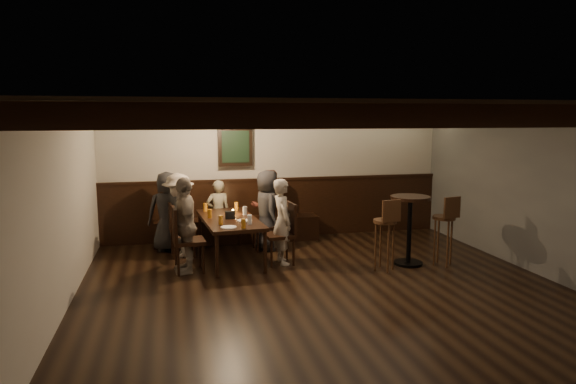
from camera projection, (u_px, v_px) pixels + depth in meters
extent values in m
plane|color=black|center=(333.00, 298.00, 6.58)|extent=(7.00, 7.00, 0.00)
plane|color=black|center=(336.00, 108.00, 6.22)|extent=(7.00, 7.00, 0.00)
plane|color=beige|center=(277.00, 175.00, 9.77)|extent=(6.50, 0.00, 6.50)
plane|color=#4C4C4A|center=(557.00, 196.00, 7.13)|extent=(0.00, 7.00, 7.00)
plane|color=beige|center=(55.00, 217.00, 5.67)|extent=(0.00, 7.00, 7.00)
cube|color=black|center=(277.00, 208.00, 9.83)|extent=(6.50, 0.08, 1.10)
cube|color=black|center=(238.00, 230.00, 9.45)|extent=(3.00, 0.45, 0.45)
cube|color=black|center=(235.00, 147.00, 9.41)|extent=(0.62, 0.12, 0.72)
cube|color=black|center=(236.00, 147.00, 9.35)|extent=(0.50, 0.02, 0.58)
cube|color=black|center=(473.00, 116.00, 3.44)|extent=(6.50, 0.10, 0.16)
cube|color=black|center=(398.00, 116.00, 4.56)|extent=(6.50, 0.10, 0.16)
cube|color=black|center=(352.00, 116.00, 5.68)|extent=(6.50, 0.10, 0.16)
cube|color=black|center=(322.00, 116.00, 6.80)|extent=(6.50, 0.10, 0.16)
cube|color=black|center=(300.00, 116.00, 7.91)|extent=(6.50, 0.10, 0.16)
cube|color=black|center=(283.00, 116.00, 9.03)|extent=(6.50, 0.10, 0.16)
sphere|color=#FFE099|center=(120.00, 123.00, 8.41)|extent=(0.07, 0.07, 0.07)
sphere|color=#FFE099|center=(205.00, 123.00, 8.72)|extent=(0.07, 0.07, 0.07)
sphere|color=#FFE099|center=(284.00, 123.00, 9.03)|extent=(0.07, 0.07, 0.07)
sphere|color=#FFE099|center=(357.00, 122.00, 9.34)|extent=(0.07, 0.07, 0.07)
sphere|color=#FFE099|center=(426.00, 122.00, 9.65)|extent=(0.07, 0.07, 0.07)
cube|color=black|center=(229.00, 220.00, 8.21)|extent=(0.96, 1.89, 0.05)
cylinder|color=black|center=(217.00, 256.00, 7.35)|extent=(0.05, 0.05, 0.63)
cylinder|color=black|center=(200.00, 231.00, 8.97)|extent=(0.05, 0.05, 0.63)
cylinder|color=black|center=(265.00, 252.00, 7.56)|extent=(0.05, 0.05, 0.63)
cylinder|color=black|center=(240.00, 228.00, 9.18)|extent=(0.05, 0.05, 0.63)
cube|color=black|center=(183.00, 231.00, 8.46)|extent=(0.44, 0.44, 0.05)
cube|color=black|center=(171.00, 217.00, 8.37)|extent=(0.07, 0.41, 0.45)
cube|color=black|center=(189.00, 241.00, 7.61)|extent=(0.48, 0.48, 0.05)
cube|color=black|center=(175.00, 224.00, 7.51)|extent=(0.08, 0.45, 0.49)
cube|color=black|center=(264.00, 227.00, 8.88)|extent=(0.42, 0.42, 0.05)
cube|color=black|center=(274.00, 213.00, 8.90)|extent=(0.07, 0.39, 0.43)
cube|color=black|center=(279.00, 235.00, 8.03)|extent=(0.47, 0.47, 0.05)
cube|color=black|center=(291.00, 218.00, 8.05)|extent=(0.08, 0.44, 0.48)
imported|color=#242427|center=(167.00, 211.00, 8.79)|extent=(0.70, 0.49, 1.37)
imported|color=gray|center=(218.00, 212.00, 9.21)|extent=(0.45, 0.31, 1.18)
imported|color=#55251D|center=(269.00, 207.00, 9.33)|extent=(0.69, 0.56, 1.34)
imported|color=#ABA091|center=(179.00, 215.00, 8.41)|extent=(0.58, 0.93, 1.39)
imported|color=gray|center=(185.00, 225.00, 7.56)|extent=(0.41, 0.86, 1.43)
imported|color=#28272A|center=(267.00, 210.00, 8.86)|extent=(0.49, 0.71, 1.39)
imported|color=#B0A594|center=(282.00, 222.00, 8.01)|extent=(0.36, 0.51, 1.35)
cylinder|color=#BF7219|center=(205.00, 207.00, 8.78)|extent=(0.07, 0.07, 0.14)
cylinder|color=#BF7219|center=(236.00, 206.00, 8.89)|extent=(0.07, 0.07, 0.14)
cylinder|color=#BF7219|center=(210.00, 214.00, 8.20)|extent=(0.07, 0.07, 0.14)
cylinder|color=silver|center=(245.00, 211.00, 8.48)|extent=(0.07, 0.07, 0.14)
cylinder|color=#BF7219|center=(221.00, 220.00, 7.71)|extent=(0.07, 0.07, 0.14)
cylinder|color=silver|center=(249.00, 220.00, 7.74)|extent=(0.07, 0.07, 0.14)
cylinder|color=#BF7219|center=(243.00, 224.00, 7.46)|extent=(0.07, 0.07, 0.14)
cylinder|color=white|center=(229.00, 227.00, 7.50)|extent=(0.24, 0.24, 0.01)
cylinder|color=white|center=(245.00, 221.00, 7.98)|extent=(0.24, 0.24, 0.01)
cube|color=black|center=(230.00, 215.00, 8.15)|extent=(0.15, 0.10, 0.12)
cylinder|color=beige|center=(233.00, 213.00, 8.52)|extent=(0.05, 0.05, 0.05)
cylinder|color=black|center=(408.00, 263.00, 8.05)|extent=(0.45, 0.45, 0.04)
cylinder|color=black|center=(409.00, 231.00, 7.97)|extent=(0.07, 0.07, 1.02)
cylinder|color=black|center=(410.00, 198.00, 7.90)|extent=(0.61, 0.61, 0.05)
cylinder|color=#351B11|center=(385.00, 221.00, 7.64)|extent=(0.35, 0.35, 0.05)
cube|color=#351B11|center=(391.00, 211.00, 7.46)|extent=(0.31, 0.08, 0.33)
cylinder|color=#351B11|center=(444.00, 218.00, 7.91)|extent=(0.35, 0.35, 0.05)
cube|color=#351B11|center=(452.00, 208.00, 7.74)|extent=(0.31, 0.09, 0.33)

